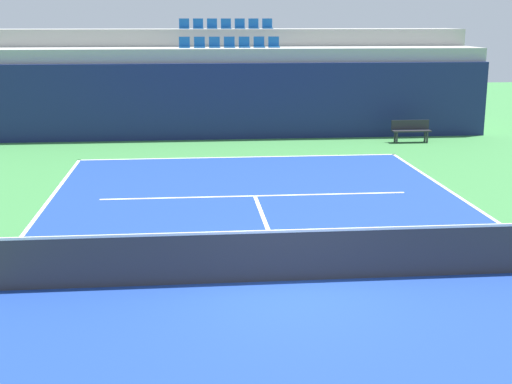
# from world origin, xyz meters

# --- Properties ---
(ground_plane) EXTENTS (80.00, 80.00, 0.00)m
(ground_plane) POSITION_xyz_m (0.00, 0.00, 0.00)
(ground_plane) COLOR #387A3D
(court_surface) EXTENTS (11.00, 24.00, 0.01)m
(court_surface) POSITION_xyz_m (0.00, 0.00, 0.01)
(court_surface) COLOR navy
(court_surface) RESTS_ON ground_plane
(baseline_far) EXTENTS (11.00, 0.10, 0.00)m
(baseline_far) POSITION_xyz_m (0.00, 11.95, 0.01)
(baseline_far) COLOR white
(baseline_far) RESTS_ON court_surface
(service_line_far) EXTENTS (8.26, 0.10, 0.00)m
(service_line_far) POSITION_xyz_m (0.00, 6.40, 0.01)
(service_line_far) COLOR white
(service_line_far) RESTS_ON court_surface
(centre_service_line) EXTENTS (0.10, 6.40, 0.00)m
(centre_service_line) POSITION_xyz_m (0.00, 3.20, 0.01)
(centre_service_line) COLOR white
(centre_service_line) RESTS_ON court_surface
(back_wall) EXTENTS (20.70, 0.30, 2.98)m
(back_wall) POSITION_xyz_m (0.00, 15.92, 1.49)
(back_wall) COLOR navy
(back_wall) RESTS_ON ground_plane
(stands_tier_lower) EXTENTS (20.70, 2.40, 3.52)m
(stands_tier_lower) POSITION_xyz_m (0.00, 17.27, 1.76)
(stands_tier_lower) COLOR #9E9E99
(stands_tier_lower) RESTS_ON ground_plane
(stands_tier_upper) EXTENTS (20.70, 2.40, 4.24)m
(stands_tier_upper) POSITION_xyz_m (0.00, 19.67, 2.12)
(stands_tier_upper) COLOR #9E9E99
(stands_tier_upper) RESTS_ON ground_plane
(seating_row_lower) EXTENTS (4.09, 0.44, 0.44)m
(seating_row_lower) POSITION_xyz_m (0.00, 17.36, 3.65)
(seating_row_lower) COLOR #145193
(seating_row_lower) RESTS_ON stands_tier_lower
(seating_row_upper) EXTENTS (4.09, 0.44, 0.44)m
(seating_row_upper) POSITION_xyz_m (0.00, 19.76, 4.37)
(seating_row_upper) COLOR #145193
(seating_row_upper) RESTS_ON stands_tier_upper
(tennis_net) EXTENTS (11.08, 0.08, 1.07)m
(tennis_net) POSITION_xyz_m (0.00, 0.00, 0.51)
(tennis_net) COLOR black
(tennis_net) RESTS_ON court_surface
(player_bench) EXTENTS (1.50, 0.40, 0.85)m
(player_bench) POSITION_xyz_m (6.84, 14.46, 0.51)
(player_bench) COLOR #232328
(player_bench) RESTS_ON ground_plane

